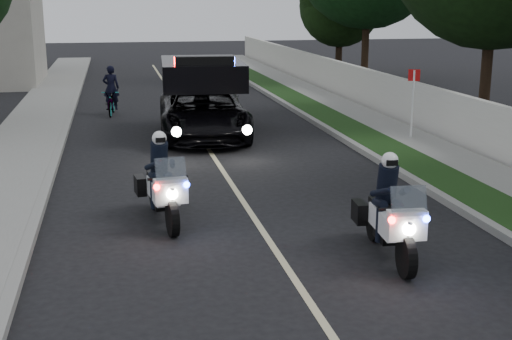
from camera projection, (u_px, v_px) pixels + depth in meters
The scene contains 17 objects.
ground at pixel (287, 268), 10.80m from camera, with size 120.00×120.00×0.00m, color black.
curb_right at pixel (336, 134), 21.09m from camera, with size 0.20×60.00×0.15m, color gray.
grass_verge at pixel (358, 133), 21.23m from camera, with size 1.20×60.00×0.16m, color #193814.
sidewalk_right at pixel (397, 132), 21.49m from camera, with size 1.40×60.00×0.16m, color gray.
property_wall at pixel (428, 110), 21.52m from camera, with size 0.22×60.00×1.50m, color beige.
curb_left at pixel (60, 146), 19.47m from camera, with size 0.20×60.00×0.15m, color gray.
sidewalk_left at pixel (20, 147), 19.26m from camera, with size 2.00×60.00×0.16m, color gray.
lane_marking at pixel (204, 142), 20.30m from camera, with size 0.12×50.00×0.01m, color #BFB78C.
police_moto_left at pixel (164, 222), 13.07m from camera, with size 0.71×2.04×1.74m, color silver, non-canonical shape.
police_moto_right at pixel (388, 257), 11.27m from camera, with size 0.72×2.05×1.74m, color white, non-canonical shape.
police_suv at pixel (203, 137), 21.12m from camera, with size 2.59×5.59×2.72m, color black.
bicycle at pixel (112, 115), 25.09m from camera, with size 0.61×1.74×0.91m, color black.
cyclist at pixel (112, 115), 25.09m from camera, with size 0.58×0.38×1.60m, color black.
sign_post at pixel (410, 142), 20.32m from camera, with size 0.35×0.35×2.22m, color #B5240C, non-canonical shape.
tree_right_c at pixel (482, 124), 23.25m from camera, with size 6.90×6.90×11.50m, color black, non-canonical shape.
tree_right_d at pixel (364, 82), 34.99m from camera, with size 7.34×7.34×12.23m, color #133A15, non-canonical shape.
tree_right_e at pixel (338, 76), 37.65m from camera, with size 4.39×4.39×7.31m, color black, non-canonical shape.
Camera 1 is at (-2.54, -9.79, 4.12)m, focal length 48.16 mm.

